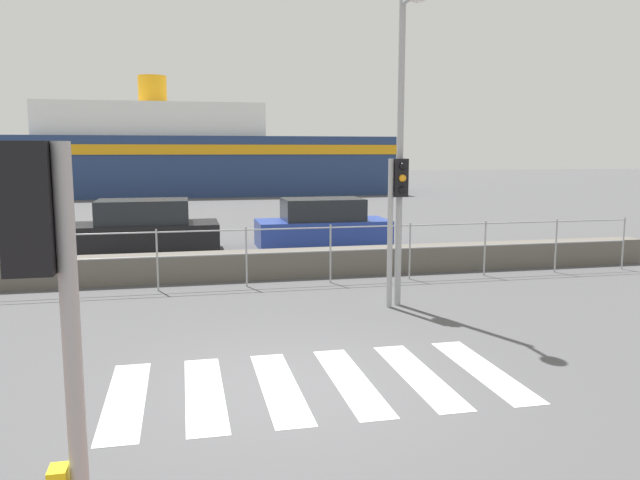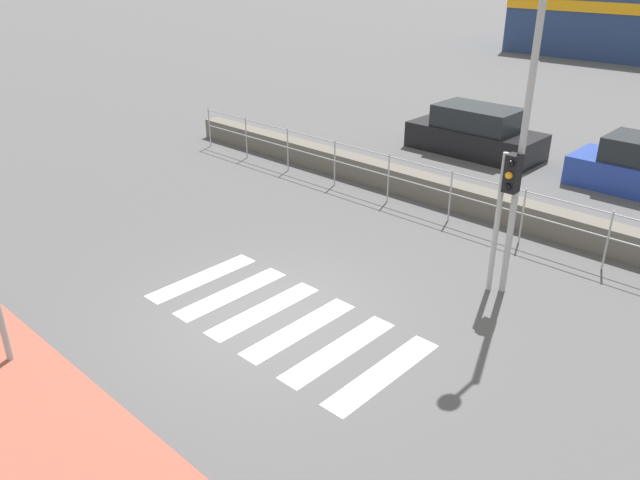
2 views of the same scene
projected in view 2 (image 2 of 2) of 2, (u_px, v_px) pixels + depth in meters
name	position (u px, v px, depth m)	size (l,w,h in m)	color
ground_plane	(272.00, 314.00, 11.10)	(160.00, 160.00, 0.00)	#4C4C4F
sidewalk_brick	(48.00, 429.00, 8.36)	(24.00, 1.80, 0.12)	#934C3D
crosswalk	(282.00, 319.00, 10.94)	(4.95, 2.40, 0.01)	silver
seawall	(468.00, 199.00, 15.37)	(20.24, 0.55, 0.61)	#605B54
harbor_fence	(451.00, 188.00, 14.57)	(18.26, 0.04, 1.28)	#9EA0A3
traffic_light_far	(506.00, 193.00, 10.99)	(0.34, 0.32, 2.71)	#9EA0A3
streetlamp	(522.00, 111.00, 10.28)	(0.32, 1.03, 5.55)	#9EA0A3
parked_car_black	(475.00, 134.00, 19.60)	(4.18, 1.77, 1.49)	black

